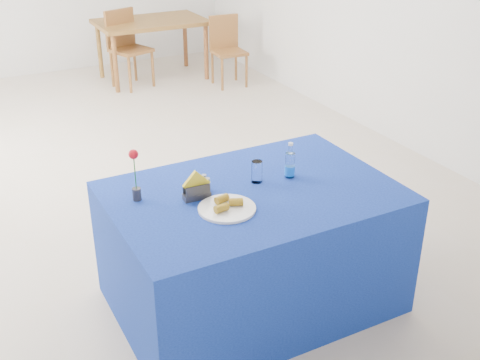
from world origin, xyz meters
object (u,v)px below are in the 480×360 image
object	(u,v)px
blue_table	(252,248)
water_bottle	(290,166)
plate	(227,209)
chair_bg_left	(126,43)
chair_bg_right	(227,45)
oak_table	(151,26)

from	to	relation	value
blue_table	water_bottle	bearing A→B (deg)	11.97
plate	chair_bg_left	world-z (taller)	chair_bg_left
chair_bg_right	blue_table	bearing A→B (deg)	-110.88
water_bottle	chair_bg_left	size ratio (longest dim) A/B	0.23
plate	chair_bg_left	bearing A→B (deg)	78.28
plate	chair_bg_left	distance (m)	4.80
chair_bg_right	water_bottle	bearing A→B (deg)	-107.83
chair_bg_left	water_bottle	bearing A→B (deg)	-114.89
blue_table	oak_table	bearing A→B (deg)	76.49
water_bottle	chair_bg_left	world-z (taller)	water_bottle
plate	water_bottle	world-z (taller)	water_bottle
oak_table	chair_bg_right	xyz separation A→B (m)	(0.74, -0.66, -0.19)
blue_table	chair_bg_right	bearing A→B (deg)	65.18
plate	chair_bg_right	distance (m)	4.68
blue_table	water_bottle	size ratio (longest dim) A/B	7.44
water_bottle	plate	bearing A→B (deg)	-159.87
water_bottle	chair_bg_right	bearing A→B (deg)	68.24
blue_table	chair_bg_left	xyz separation A→B (m)	(0.75, 4.57, 0.16)
oak_table	chair_bg_left	distance (m)	0.43
water_bottle	chair_bg_right	size ratio (longest dim) A/B	0.25
water_bottle	oak_table	distance (m)	4.73
blue_table	chair_bg_left	bearing A→B (deg)	80.73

